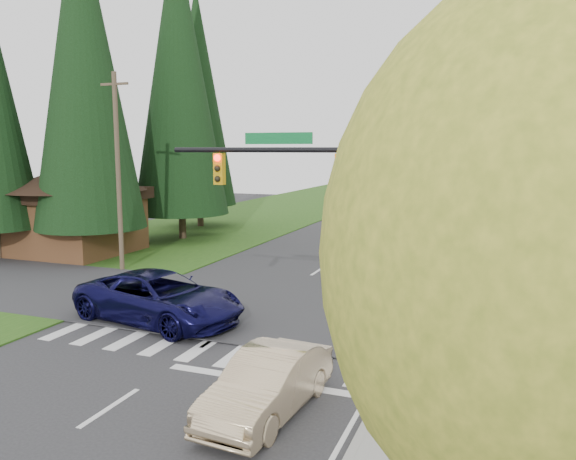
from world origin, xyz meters
The scene contains 28 objects.
ground centered at (0.00, 0.00, 0.00)m, with size 120.00×120.00×0.00m, color #28282B.
grass_west centered at (-13.00, 20.00, 0.03)m, with size 14.00×110.00×0.06m, color #214913.
cross_street centered at (0.00, 8.00, 0.00)m, with size 120.00×8.00×0.10m, color #28282B.
sidewalk_east centered at (6.90, 22.00, 0.07)m, with size 1.80×80.00×0.13m, color gray.
curb_east centered at (6.05, 22.00, 0.07)m, with size 0.20×80.00×0.13m, color gray.
stone_wall_north centered at (8.60, 30.00, 0.35)m, with size 0.70×40.00×0.70m, color #4C4438.
traffic_signal centered at (4.37, 4.50, 4.98)m, with size 8.70×0.37×6.80m.
brown_building centered at (-15.00, 15.00, 3.14)m, with size 8.40×8.40×5.40m.
utility_pole centered at (-9.50, 12.00, 5.14)m, with size 1.60×0.24×10.00m.
decid_tree_0 centered at (9.20, 14.00, 5.60)m, with size 4.80×4.80×8.37m.
decid_tree_1 centered at (9.30, 21.00, 5.80)m, with size 5.20×5.20×8.80m.
decid_tree_2 centered at (9.10, 28.00, 5.93)m, with size 5.00×5.00×8.82m.
decid_tree_3 centered at (9.20, 35.00, 5.66)m, with size 5.00×5.00×8.55m.
decid_tree_4 centered at (9.30, 42.00, 6.06)m, with size 5.40×5.40×9.18m.
decid_tree_5 centered at (9.10, 49.00, 5.53)m, with size 4.80×4.80×8.30m.
decid_tree_6 centered at (9.20, 56.00, 5.86)m, with size 5.20×5.20×8.86m.
conifer_w_a centered at (-13.00, 14.00, 10.79)m, with size 6.12×6.12×19.80m.
conifer_w_b centered at (-16.00, 18.00, 9.79)m, with size 5.44×5.44×17.80m.
conifer_w_c centered at (-12.00, 22.00, 11.29)m, with size 6.46×6.46×20.80m.
conifer_w_e centered at (-14.00, 28.00, 10.29)m, with size 5.78×5.78×18.80m.
conifer_e_c centered at (14.00, 48.00, 9.29)m, with size 5.10×5.10×16.80m.
sedan_champagne centered at (3.70, 0.11, 0.74)m, with size 1.58×4.52×1.49m, color beige.
suv_navy centered at (-2.74, 5.28, 0.90)m, with size 3.00×6.51×1.81m, color #0B0A36.
parked_car_a centered at (5.60, 20.81, 0.67)m, with size 1.59×3.96×1.35m, color #A2A1A6.
parked_car_b centered at (4.20, 22.00, 0.76)m, with size 2.14×5.26×1.53m, color slate.
parked_car_c centered at (5.60, 30.80, 0.68)m, with size 1.44×4.12×1.36m, color #B1B1B6.
parked_car_d centered at (5.60, 36.00, 0.74)m, with size 1.76×4.37×1.49m, color silver.
parked_car_e centered at (5.60, 43.40, 0.68)m, with size 1.91×4.69×1.36m, color #A9A9AE.
Camera 1 is at (8.63, -11.48, 6.23)m, focal length 35.00 mm.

